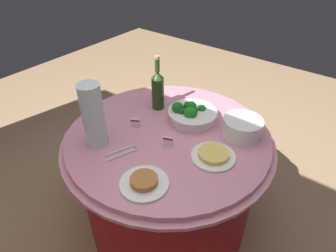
# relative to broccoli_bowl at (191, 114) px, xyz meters

# --- Properties ---
(ground_plane) EXTENTS (6.00, 6.00, 0.00)m
(ground_plane) POSITION_rel_broccoli_bowl_xyz_m (0.03, 0.18, -0.78)
(ground_plane) COLOR #9E7F5B
(buffet_table) EXTENTS (1.16, 1.16, 0.74)m
(buffet_table) POSITION_rel_broccoli_bowl_xyz_m (0.03, 0.18, -0.41)
(buffet_table) COLOR maroon
(buffet_table) RESTS_ON ground_plane
(broccoli_bowl) EXTENTS (0.28, 0.28, 0.11)m
(broccoli_bowl) POSITION_rel_broccoli_bowl_xyz_m (0.00, 0.00, 0.00)
(broccoli_bowl) COLOR white
(broccoli_bowl) RESTS_ON buffet_table
(plate_stack) EXTENTS (0.21, 0.21, 0.10)m
(plate_stack) POSITION_rel_broccoli_bowl_xyz_m (-0.29, -0.05, 0.01)
(plate_stack) COLOR white
(plate_stack) RESTS_ON buffet_table
(wine_bottle) EXTENTS (0.07, 0.07, 0.34)m
(wine_bottle) POSITION_rel_broccoli_bowl_xyz_m (0.24, 0.01, 0.09)
(wine_bottle) COLOR #213B14
(wine_bottle) RESTS_ON buffet_table
(decorative_fruit_vase) EXTENTS (0.11, 0.11, 0.34)m
(decorative_fruit_vase) POSITION_rel_broccoli_bowl_xyz_m (0.27, 0.47, 0.11)
(decorative_fruit_vase) COLOR silver
(decorative_fruit_vase) RESTS_ON buffet_table
(serving_tongs) EXTENTS (0.10, 0.17, 0.01)m
(serving_tongs) POSITION_rel_broccoli_bowl_xyz_m (0.11, 0.45, -0.04)
(serving_tongs) COLOR silver
(serving_tongs) RESTS_ON buffet_table
(food_plate_peanuts) EXTENTS (0.22, 0.22, 0.04)m
(food_plate_peanuts) POSITION_rel_broccoli_bowl_xyz_m (-0.12, 0.54, -0.03)
(food_plate_peanuts) COLOR white
(food_plate_peanuts) RESTS_ON buffet_table
(food_plate_noodles) EXTENTS (0.22, 0.22, 0.03)m
(food_plate_noodles) POSITION_rel_broccoli_bowl_xyz_m (-0.27, 0.20, -0.03)
(food_plate_noodles) COLOR white
(food_plate_noodles) RESTS_ON buffet_table
(label_placard_front) EXTENTS (0.05, 0.03, 0.05)m
(label_placard_front) POSITION_rel_broccoli_bowl_xyz_m (0.21, 0.25, -0.01)
(label_placard_front) COLOR white
(label_placard_front) RESTS_ON buffet_table
(label_placard_mid) EXTENTS (0.05, 0.03, 0.05)m
(label_placard_mid) POSITION_rel_broccoli_bowl_xyz_m (-0.03, 0.27, -0.01)
(label_placard_mid) COLOR white
(label_placard_mid) RESTS_ON buffet_table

